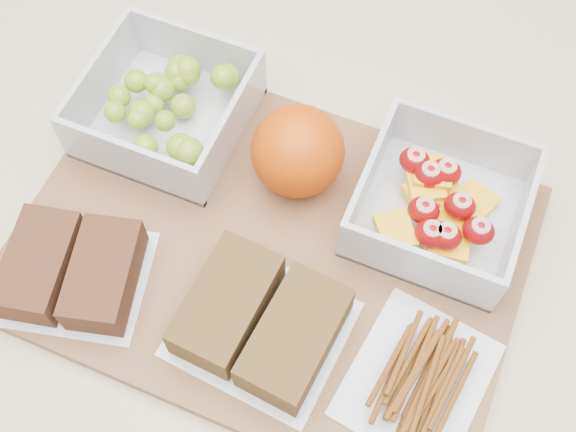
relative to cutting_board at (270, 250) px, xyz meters
name	(u,v)px	position (x,y,z in m)	size (l,w,h in m)	color
counter	(278,372)	(-0.01, 0.02, -0.46)	(1.20, 0.90, 0.90)	beige
cutting_board	(270,250)	(0.00, 0.00, 0.00)	(0.42, 0.30, 0.02)	brown
grape_container	(169,106)	(-0.13, 0.08, 0.03)	(0.14, 0.14, 0.06)	silver
fruit_container	(439,206)	(0.12, 0.08, 0.03)	(0.13, 0.13, 0.06)	silver
orange	(298,151)	(0.00, 0.07, 0.05)	(0.08, 0.08, 0.08)	#D64805
sandwich_bag_left	(72,270)	(-0.14, -0.09, 0.03)	(0.14, 0.13, 0.04)	silver
sandwich_bag_center	(261,322)	(0.02, -0.07, 0.03)	(0.14, 0.13, 0.04)	silver
pretzel_bag	(420,375)	(0.15, -0.06, 0.02)	(0.11, 0.13, 0.03)	silver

